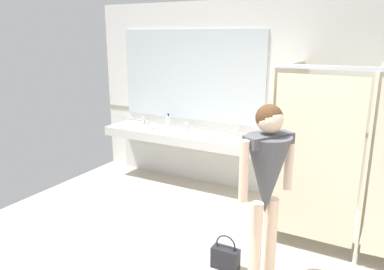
{
  "coord_description": "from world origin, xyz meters",
  "views": [
    {
      "loc": [
        1.38,
        -2.71,
        2.28
      ],
      "look_at": [
        -0.69,
        1.07,
        1.14
      ],
      "focal_mm": 35.17,
      "sensor_mm": 36.0,
      "label": 1
    }
  ],
  "objects": [
    {
      "name": "wall_back",
      "position": [
        0.0,
        2.5,
        1.39
      ],
      "size": [
        6.27,
        0.12,
        2.78
      ],
      "primitive_type": "cube",
      "color": "silver",
      "rests_on": "ground_plane"
    },
    {
      "name": "paper_cup",
      "position": [
        -1.98,
        2.07,
        0.89
      ],
      "size": [
        0.07,
        0.07,
        0.1
      ],
      "primitive_type": "cylinder",
      "color": "white",
      "rests_on": "vanity_counter"
    },
    {
      "name": "person_standing",
      "position": [
        0.47,
        0.33,
        1.1
      ],
      "size": [
        0.55,
        0.55,
        1.72
      ],
      "color": "beige",
      "rests_on": "ground_plane"
    },
    {
      "name": "bathroom_stalls",
      "position": [
        1.21,
        1.54,
        1.05
      ],
      "size": [
        1.96,
        1.39,
        2.01
      ],
      "color": "beige",
      "rests_on": "ground_plane"
    },
    {
      "name": "handbag",
      "position": [
        0.07,
        0.37,
        0.12
      ],
      "size": [
        0.28,
        0.13,
        0.37
      ],
      "color": "black",
      "rests_on": "ground_plane"
    },
    {
      "name": "wall_back_tile_band",
      "position": [
        0.0,
        2.44,
        1.05
      ],
      "size": [
        6.27,
        0.01,
        0.06
      ],
      "primitive_type": "cube",
      "color": "#9E937F",
      "rests_on": "wall_back"
    },
    {
      "name": "vanity_counter",
      "position": [
        -1.47,
        2.21,
        0.62
      ],
      "size": [
        2.54,
        0.6,
        0.95
      ],
      "color": "silver",
      "rests_on": "ground_plane"
    },
    {
      "name": "soap_dispenser",
      "position": [
        -1.81,
        2.3,
        0.94
      ],
      "size": [
        0.07,
        0.07,
        0.22
      ],
      "color": "white",
      "rests_on": "vanity_counter"
    },
    {
      "name": "mirror_panel",
      "position": [
        -1.47,
        2.43,
        1.68
      ],
      "size": [
        2.44,
        0.02,
        1.38
      ],
      "primitive_type": "cube",
      "color": "silver",
      "rests_on": "wall_back"
    }
  ]
}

